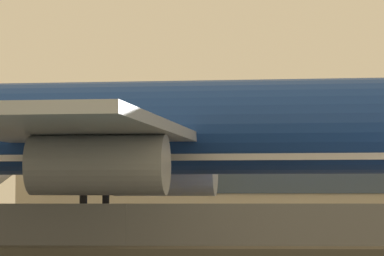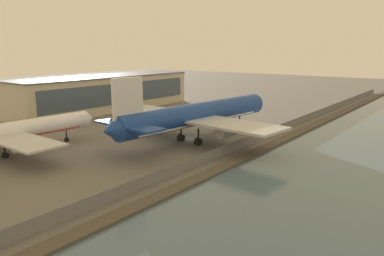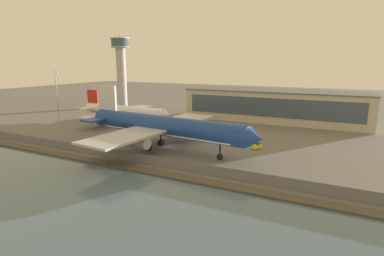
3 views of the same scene
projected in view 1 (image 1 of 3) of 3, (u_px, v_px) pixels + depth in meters
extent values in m
plane|color=#66635E|center=(153.00, 241.00, 70.92)|extent=(500.00, 500.00, 0.00)
cube|color=#474238|center=(115.00, 253.00, 50.50)|extent=(320.00, 3.00, 0.50)
cube|color=slate|center=(126.00, 228.00, 55.05)|extent=(280.00, 0.08, 2.44)
cylinder|color=slate|center=(126.00, 228.00, 55.05)|extent=(0.10, 0.10, 2.44)
cylinder|color=#193D93|center=(153.00, 128.00, 68.42)|extent=(51.62, 10.63, 5.71)
cube|color=silver|center=(153.00, 153.00, 68.32)|extent=(43.85, 8.76, 1.03)
cube|color=#B7BABF|center=(148.00, 148.00, 80.90)|extent=(13.61, 25.60, 0.57)
cube|color=#B7BABF|center=(60.00, 127.00, 56.58)|extent=(13.61, 25.60, 0.57)
cylinder|color=#B7BABF|center=(165.00, 173.00, 78.62)|extent=(7.45, 3.82, 3.14)
cylinder|color=#B7BABF|center=(98.00, 165.00, 58.19)|extent=(7.45, 3.82, 3.14)
cylinder|color=black|center=(106.00, 202.00, 71.61)|extent=(0.46, 0.46, 3.34)
cylinder|color=black|center=(106.00, 228.00, 71.51)|extent=(1.95, 1.46, 1.84)
cylinder|color=black|center=(83.00, 202.00, 65.69)|extent=(0.46, 0.46, 3.34)
cylinder|color=black|center=(83.00, 231.00, 65.59)|extent=(1.95, 1.46, 1.84)
cone|color=white|center=(5.00, 169.00, 94.76)|extent=(2.86, 4.09, 4.02)
cube|color=#BCB299|center=(364.00, 165.00, 126.06)|extent=(75.31, 18.38, 12.73)
cube|color=#3D4C5B|center=(373.00, 157.00, 116.86)|extent=(69.28, 0.16, 7.64)
cube|color=#5B5E63|center=(363.00, 107.00, 126.47)|extent=(75.91, 18.98, 0.50)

